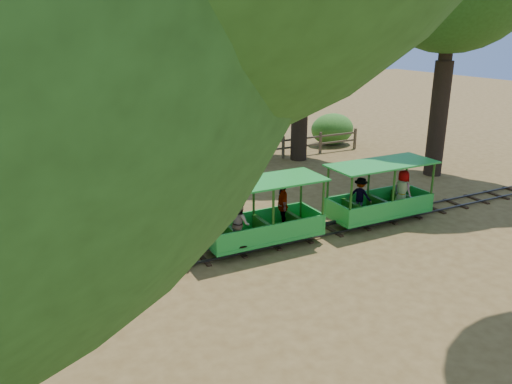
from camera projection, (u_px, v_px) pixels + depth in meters
name	position (u px, v px, depth m)	size (l,w,h in m)	color
ground	(271.00, 244.00, 13.56)	(90.00, 90.00, 0.00)	olive
track	(271.00, 242.00, 13.54)	(22.00, 1.00, 0.10)	#3F3D3A
locomotive	(134.00, 204.00, 11.52)	(2.65, 1.25, 3.05)	black
carriage_front	(263.00, 220.00, 13.17)	(3.32, 1.36, 1.73)	green
carriage_rear	(380.00, 198.00, 14.91)	(3.32, 1.36, 1.73)	green
fence	(176.00, 158.00, 20.14)	(18.10, 0.10, 1.00)	brown
shrub_west	(30.00, 163.00, 18.90)	(2.06, 1.59, 1.43)	#2D6B1E
shrub_mid_w	(129.00, 144.00, 20.42)	(3.10, 2.39, 2.15)	#2D6B1E
shrub_mid_e	(248.00, 141.00, 22.90)	(1.90, 1.46, 1.32)	#2D6B1E
shrub_east	(332.00, 129.00, 24.89)	(2.25, 1.73, 1.56)	#2D6B1E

